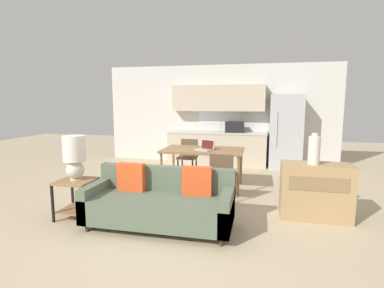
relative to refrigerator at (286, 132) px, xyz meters
The scene contains 13 objects.
ground_plane 4.69m from the refrigerator, 112.72° to the right, with size 20.00×20.00×0.00m, color tan.
wall_back 1.86m from the refrigerator, 167.49° to the left, with size 6.40×0.07×2.70m.
kitchen_counter 1.77m from the refrigerator, behind, with size 2.66×0.65×2.15m.
refrigerator is the anchor object (origin of this frame).
dining_table 2.79m from the refrigerator, 128.48° to the right, with size 1.59×0.94×0.77m.
couch 4.64m from the refrigerator, 114.92° to the right, with size 1.99×0.80×0.83m.
side_table 5.31m from the refrigerator, 127.88° to the right, with size 0.50×0.50×0.57m.
table_lamp 5.27m from the refrigerator, 128.18° to the right, with size 0.32×0.32×0.65m.
credenza 3.46m from the refrigerator, 86.89° to the right, with size 0.99×0.44×0.82m.
vase 3.46m from the refrigerator, 87.91° to the right, with size 0.16×0.16×0.45m.
dining_chair_far_left 2.65m from the refrigerator, 148.83° to the right, with size 0.43×0.43×0.84m.
dining_chair_near_right 3.24m from the refrigerator, 112.53° to the right, with size 0.46×0.46×0.84m.
laptop 2.80m from the refrigerator, 126.43° to the right, with size 0.40×0.38×0.20m.
Camera 1 is at (1.15, -3.70, 1.71)m, focal length 28.00 mm.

